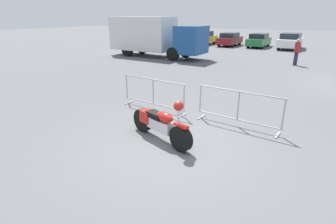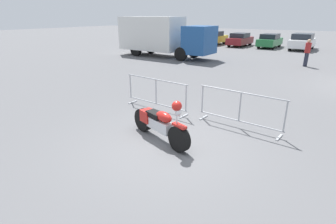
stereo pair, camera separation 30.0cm
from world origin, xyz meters
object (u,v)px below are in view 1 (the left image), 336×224
motorcycle (160,123)px  parked_car_red (181,37)px  parked_car_white (290,41)px  crowd_barrier_far (238,108)px  parked_car_maroon (230,39)px  parked_car_yellow (203,38)px  parked_car_green (259,40)px  crowd_barrier_near (153,94)px  box_truck (152,35)px  pedestrian (297,51)px

motorcycle → parked_car_red: bearing=135.2°
parked_car_white → crowd_barrier_far: bearing=-175.2°
parked_car_red → parked_car_white: parked_car_white is taller
parked_car_red → parked_car_maroon: parked_car_red is taller
crowd_barrier_far → parked_car_yellow: (-9.88, 20.82, 0.17)m
parked_car_red → parked_car_maroon: 5.91m
parked_car_green → parked_car_white: (2.95, -0.06, 0.06)m
parked_car_yellow → parked_car_maroon: (2.95, 0.17, -0.04)m
crowd_barrier_near → box_truck: (-6.87, 10.39, 1.08)m
box_truck → parked_car_green: box_truck is taller
parked_car_maroon → parked_car_green: size_ratio=1.00×
box_truck → parked_car_maroon: 11.03m
parked_car_red → parked_car_maroon: size_ratio=1.03×
pedestrian → box_truck: bearing=163.7°
crowd_barrier_far → pedestrian: size_ratio=1.52×
parked_car_green → pedestrian: bearing=-153.1°
parked_car_white → box_truck: bearing=143.0°
parked_car_yellow → parked_car_white: 8.87m
parked_car_yellow → box_truck: bearing=-177.4°
parked_car_green → crowd_barrier_near: bearing=-175.1°
parked_car_white → pedestrian: pedestrian is taller
motorcycle → box_truck: (-8.33, 12.30, 1.16)m
motorcycle → parked_car_maroon: (-5.47, 22.91, 0.21)m
parked_car_white → parked_car_red: bearing=92.7°
parked_car_red → parked_car_green: size_ratio=1.02×
crowd_barrier_far → parked_car_maroon: (-6.93, 21.00, 0.12)m
box_truck → parked_car_red: (-3.05, 10.68, -0.93)m
parked_car_maroon → pedestrian: bearing=-139.4°
parked_car_green → parked_car_white: 2.96m
parked_car_maroon → motorcycle: bearing=-164.5°
motorcycle → parked_car_green: 23.31m
parked_car_maroon → parked_car_red: bearing=91.4°
parked_car_red → parked_car_green: bearing=-86.7°
parked_car_yellow → crowd_barrier_far: bearing=-152.6°
parked_car_green → parked_car_maroon: bearing=97.2°
box_truck → parked_car_white: 13.96m
parked_car_white → pedestrian: bearing=-169.4°
crowd_barrier_far → parked_car_yellow: 23.05m
motorcycle → parked_car_white: 23.13m
motorcycle → parked_car_white: size_ratio=0.48×
parked_car_maroon → pedestrian: (7.33, -9.20, 0.24)m
box_truck → pedestrian: size_ratio=4.60×
box_truck → parked_car_red: bearing=107.9°
parked_car_red → parked_car_maroon: (5.91, -0.07, -0.02)m
parked_car_red → pedestrian: bearing=-123.0°
motorcycle → parked_car_yellow: bearing=129.2°
parked_car_white → motorcycle: bearing=-179.1°
box_truck → parked_car_white: box_truck is taller
crowd_barrier_near → parked_car_green: bearing=92.8°
motorcycle → parked_car_red: size_ratio=0.51×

